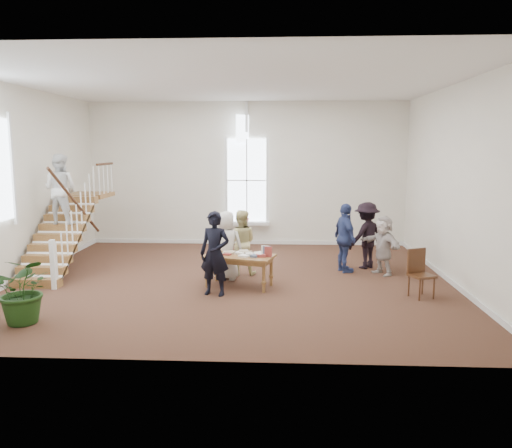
# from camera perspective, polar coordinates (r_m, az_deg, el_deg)

# --- Properties ---
(ground) EXTENTS (10.00, 10.00, 0.00)m
(ground) POSITION_cam_1_polar(r_m,az_deg,el_deg) (11.77, -2.54, -6.42)
(ground) COLOR #45261B
(ground) RESTS_ON ground
(room_shell) EXTENTS (10.49, 10.00, 10.00)m
(room_shell) POSITION_cam_1_polar(r_m,az_deg,el_deg) (15.96, -1.06, -0.92)
(room_shell) COLOR white
(room_shell) RESTS_ON ground
(staircase) EXTENTS (1.10, 4.10, 2.92)m
(staircase) POSITION_cam_1_polar(r_m,az_deg,el_deg) (13.31, -21.24, 1.86)
(staircase) COLOR brown
(staircase) RESTS_ON ground
(library_table) EXTENTS (1.67, 1.13, 0.78)m
(library_table) POSITION_cam_1_polar(r_m,az_deg,el_deg) (11.09, -1.86, -3.95)
(library_table) COLOR brown
(library_table) RESTS_ON ground
(police_officer) EXTENTS (0.73, 0.58, 1.77)m
(police_officer) POSITION_cam_1_polar(r_m,az_deg,el_deg) (10.45, -4.73, -3.38)
(police_officer) COLOR black
(police_officer) RESTS_ON ground
(elderly_woman) EXTENTS (0.84, 0.60, 1.62)m
(elderly_woman) POSITION_cam_1_polar(r_m,az_deg,el_deg) (11.67, -3.43, -2.47)
(elderly_woman) COLOR silver
(elderly_woman) RESTS_ON ground
(person_yellow) EXTENTS (0.78, 0.61, 1.59)m
(person_yellow) POSITION_cam_1_polar(r_m,az_deg,el_deg) (12.13, -1.76, -2.12)
(person_yellow) COLOR #D6CA85
(person_yellow) RESTS_ON ground
(woman_cluster_a) EXTENTS (0.72, 1.09, 1.72)m
(woman_cluster_a) POSITION_cam_1_polar(r_m,az_deg,el_deg) (12.53, 10.14, -1.59)
(woman_cluster_a) COLOR navy
(woman_cluster_a) RESTS_ON ground
(woman_cluster_b) EXTENTS (1.26, 1.17, 1.70)m
(woman_cluster_b) POSITION_cam_1_polar(r_m,az_deg,el_deg) (13.06, 12.51, -1.28)
(woman_cluster_b) COLOR black
(woman_cluster_b) RESTS_ON ground
(woman_cluster_c) EXTENTS (1.04, 1.38, 1.45)m
(woman_cluster_c) POSITION_cam_1_polar(r_m,az_deg,el_deg) (12.51, 14.33, -2.37)
(woman_cluster_c) COLOR beige
(woman_cluster_c) RESTS_ON ground
(floor_plant) EXTENTS (1.18, 1.05, 1.21)m
(floor_plant) POSITION_cam_1_polar(r_m,az_deg,el_deg) (9.71, -24.96, -6.83)
(floor_plant) COLOR #193811
(floor_plant) RESTS_ON ground
(side_chair) EXTENTS (0.57, 0.57, 1.00)m
(side_chair) POSITION_cam_1_polar(r_m,az_deg,el_deg) (10.90, 18.17, -5.05)
(side_chair) COLOR #391C0F
(side_chair) RESTS_ON ground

